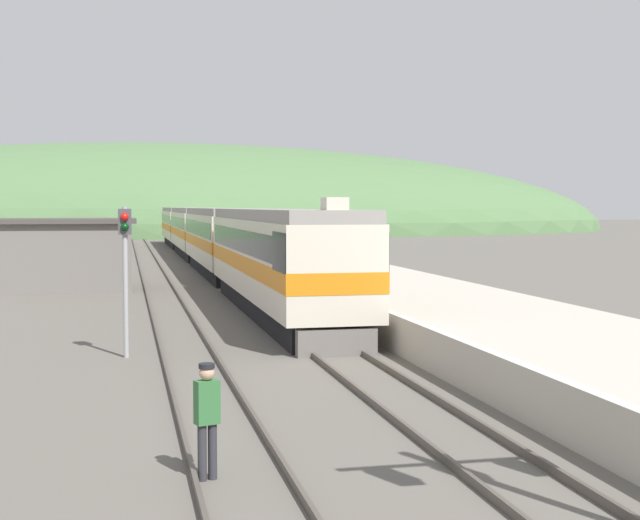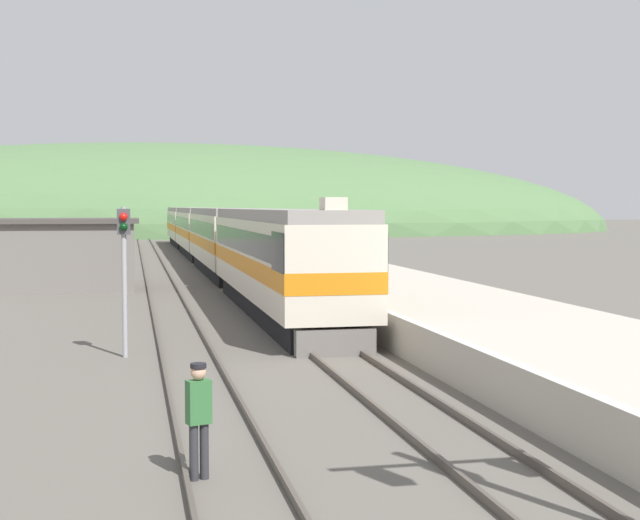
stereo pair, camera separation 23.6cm
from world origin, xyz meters
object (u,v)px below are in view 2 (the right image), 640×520
at_px(carriage_third, 199,230).
at_px(signal_post_siding, 124,250).
at_px(express_train_lead_car, 279,257).
at_px(track_worker, 199,413).
at_px(carriage_fourth, 185,225).
at_px(carriage_second, 224,239).

relative_size(carriage_third, signal_post_siding, 4.68).
distance_m(express_train_lead_car, carriage_third, 41.33).
bearing_deg(signal_post_siding, track_worker, -84.18).
xyz_separation_m(express_train_lead_car, signal_post_siding, (-5.75, -8.59, 0.75)).
distance_m(express_train_lead_car, carriage_fourth, 61.74).
height_order(carriage_second, track_worker, carriage_second).
bearing_deg(carriage_second, express_train_lead_car, -90.00).
bearing_deg(carriage_third, carriage_fourth, 90.00).
bearing_deg(track_worker, express_train_lead_car, 77.22).
bearing_deg(carriage_fourth, carriage_second, -90.00).
xyz_separation_m(carriage_fourth, signal_post_siding, (-5.75, -70.33, 0.76)).
bearing_deg(carriage_third, track_worker, -94.25).
height_order(carriage_fourth, track_worker, carriage_fourth).
bearing_deg(track_worker, carriage_second, 83.65).
bearing_deg(express_train_lead_car, carriage_third, 90.00).
height_order(carriage_third, track_worker, carriage_third).
height_order(signal_post_siding, track_worker, signal_post_siding).
distance_m(carriage_second, carriage_fourth, 40.82).
bearing_deg(carriage_second, carriage_third, 90.00).
relative_size(carriage_fourth, signal_post_siding, 4.68).
bearing_deg(carriage_second, signal_post_siding, -101.03).
xyz_separation_m(carriage_second, carriage_third, (0.00, 20.41, 0.00)).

